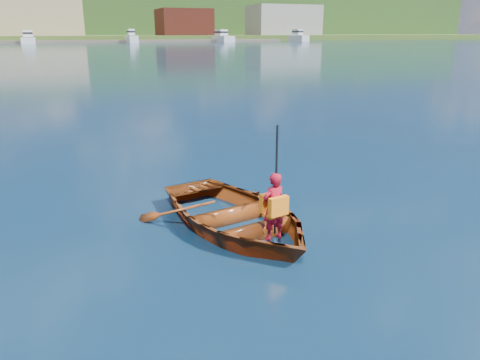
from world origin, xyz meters
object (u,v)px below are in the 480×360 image
at_px(marina_yachts, 106,38).
at_px(rowboat, 235,215).
at_px(dock, 27,42).
at_px(child_paddler, 274,206).

bearing_deg(marina_yachts, rowboat, -95.49).
bearing_deg(rowboat, dock, 93.11).
distance_m(child_paddler, marina_yachts, 145.34).
relative_size(rowboat, dock, 0.03).
bearing_deg(child_paddler, dock, 93.22).
xyz_separation_m(rowboat, marina_yachts, (13.82, 143.86, 1.15)).
bearing_deg(child_paddler, marina_yachts, 84.67).
relative_size(child_paddler, marina_yachts, 0.01).
bearing_deg(dock, child_paddler, -86.78).
height_order(child_paddler, marina_yachts, marina_yachts).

